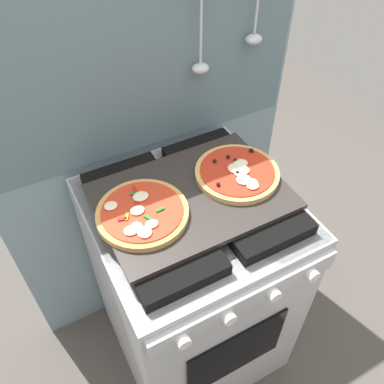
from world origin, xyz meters
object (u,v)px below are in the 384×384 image
object	(u,v)px
stove	(192,282)
baking_tray	(192,196)
pizza_left	(142,213)
pizza_right	(237,173)

from	to	relation	value
stove	baking_tray	size ratio (longest dim) A/B	1.67
stove	pizza_left	bearing A→B (deg)	-177.56
pizza_left	pizza_right	bearing A→B (deg)	2.63
pizza_right	pizza_left	bearing A→B (deg)	-177.37
baking_tray	pizza_right	bearing A→B (deg)	2.23
baking_tray	pizza_left	size ratio (longest dim) A/B	2.12
pizza_left	pizza_right	xyz separation A→B (m)	(0.32, 0.01, 0.00)
baking_tray	pizza_right	world-z (taller)	pizza_right
stove	baking_tray	distance (m)	0.46
stove	pizza_right	distance (m)	0.50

